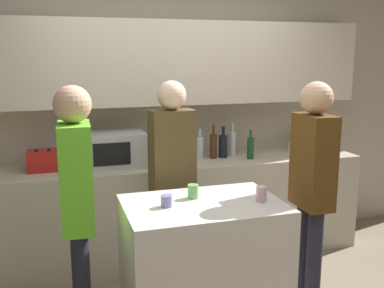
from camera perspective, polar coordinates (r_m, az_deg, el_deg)
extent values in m
cube|color=#B2A893|center=(4.38, -3.58, 4.06)|extent=(6.40, 0.08, 2.70)
cube|color=beige|center=(4.16, -2.99, 10.24)|extent=(3.74, 0.32, 0.75)
cube|color=#B7AD99|center=(4.26, -2.30, -8.40)|extent=(3.60, 0.62, 0.93)
cube|color=beige|center=(3.18, 1.39, -15.49)|extent=(1.05, 0.71, 0.94)
cube|color=#B7BABC|center=(4.01, -9.77, -0.67)|extent=(0.52, 0.38, 0.30)
cube|color=black|center=(3.82, -10.13, -1.29)|extent=(0.31, 0.01, 0.19)
cube|color=#B21E19|center=(3.99, -18.37, -2.02)|extent=(0.26, 0.16, 0.18)
cube|color=black|center=(3.98, -19.17, -0.77)|extent=(0.02, 0.11, 0.01)
cube|color=black|center=(3.97, -17.73, -0.69)|extent=(0.02, 0.11, 0.01)
cylinder|color=silver|center=(4.62, 13.03, -0.50)|extent=(0.14, 0.14, 0.10)
cylinder|color=#38662D|center=(4.59, 13.10, 1.21)|extent=(0.01, 0.01, 0.18)
sphere|color=silver|center=(4.57, 13.18, 2.94)|extent=(0.13, 0.13, 0.13)
cylinder|color=silver|center=(4.25, 1.02, -0.50)|extent=(0.07, 0.07, 0.20)
cylinder|color=silver|center=(4.22, 1.03, 1.38)|extent=(0.02, 0.02, 0.08)
cylinder|color=#472814|center=(4.25, 2.71, -0.29)|extent=(0.07, 0.07, 0.23)
cylinder|color=#472814|center=(4.23, 2.73, 1.86)|extent=(0.02, 0.02, 0.09)
cylinder|color=black|center=(4.30, 3.97, -0.30)|extent=(0.08, 0.08, 0.22)
cylinder|color=black|center=(4.28, 4.00, 1.67)|extent=(0.03, 0.03, 0.08)
cylinder|color=silver|center=(4.39, 5.19, 0.03)|extent=(0.06, 0.06, 0.23)
cylinder|color=silver|center=(4.37, 5.22, 2.09)|extent=(0.02, 0.02, 0.09)
cylinder|color=#194723|center=(4.27, 7.43, -0.56)|extent=(0.06, 0.06, 0.20)
cylinder|color=#194723|center=(4.24, 7.48, 1.29)|extent=(0.02, 0.02, 0.08)
cylinder|color=#7C70B4|center=(2.92, -3.25, -7.24)|extent=(0.08, 0.08, 0.08)
cylinder|color=#D6A6B7|center=(3.04, 8.79, -6.29)|extent=(0.07, 0.07, 0.10)
cylinder|color=#6AAF62|center=(3.08, 0.14, -6.04)|extent=(0.07, 0.07, 0.09)
cylinder|color=black|center=(3.44, 15.18, -14.66)|extent=(0.11, 0.11, 0.84)
cylinder|color=black|center=(3.56, 13.83, -13.64)|extent=(0.11, 0.11, 0.84)
cube|color=#4F3312|center=(3.26, 15.14, -2.14)|extent=(0.20, 0.35, 0.66)
sphere|color=tan|center=(3.18, 15.55, 5.65)|extent=(0.23, 0.23, 0.23)
cylinder|color=black|center=(3.75, -1.26, -12.06)|extent=(0.11, 0.11, 0.83)
cylinder|color=black|center=(3.70, -3.63, -12.41)|extent=(0.11, 0.11, 0.83)
cube|color=#503E22|center=(3.49, -2.54, -1.01)|extent=(0.35, 0.22, 0.66)
sphere|color=beige|center=(3.43, -2.60, 6.20)|extent=(0.22, 0.22, 0.22)
cylinder|color=black|center=(3.17, -13.82, -16.90)|extent=(0.11, 0.11, 0.84)
cube|color=#5EBF26|center=(2.82, -14.50, -4.11)|extent=(0.21, 0.35, 0.66)
sphere|color=tan|center=(2.74, -14.96, 4.90)|extent=(0.23, 0.23, 0.23)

